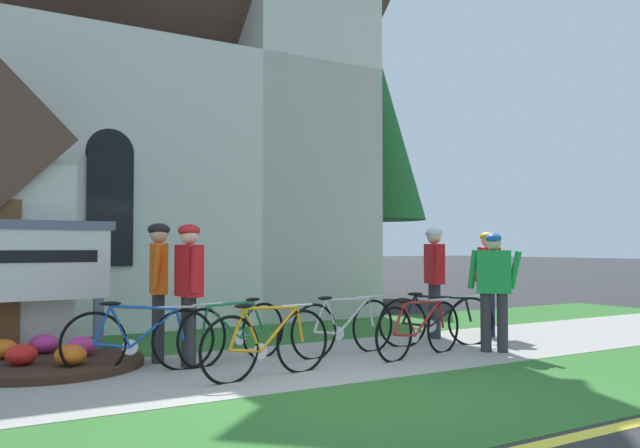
% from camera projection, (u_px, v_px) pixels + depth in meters
% --- Properties ---
extents(ground, '(140.00, 140.00, 0.00)m').
position_uv_depth(ground, '(208.00, 345.00, 9.81)').
color(ground, '#2B2B2D').
extents(sidewalk_slab, '(32.00, 2.79, 0.01)m').
position_uv_depth(sidewalk_slab, '(190.00, 374.00, 7.54)').
color(sidewalk_slab, '#99968E').
rests_on(sidewalk_slab, ground).
extents(grass_verge, '(32.00, 2.37, 0.01)m').
position_uv_depth(grass_verge, '(301.00, 427.00, 5.33)').
color(grass_verge, '#2D6628').
rests_on(grass_verge, ground).
extents(church_lawn, '(24.00, 2.46, 0.01)m').
position_uv_depth(church_lawn, '(128.00, 345.00, 9.78)').
color(church_lawn, '#2D6628').
rests_on(church_lawn, ground).
extents(church_building, '(11.82, 11.29, 12.88)m').
position_uv_depth(church_building, '(79.00, 98.00, 14.92)').
color(church_building, silver).
rests_on(church_building, ground).
extents(church_sign, '(1.91, 0.22, 1.82)m').
position_uv_depth(church_sign, '(40.00, 267.00, 8.47)').
color(church_sign, slate).
rests_on(church_sign, ground).
extents(flower_bed, '(2.30, 2.30, 0.34)m').
position_uv_depth(flower_bed, '(46.00, 361.00, 7.95)').
color(flower_bed, '#382319').
rests_on(flower_bed, ground).
extents(bicycle_silver, '(1.73, 0.44, 0.86)m').
position_uv_depth(bicycle_silver, '(139.00, 340.00, 7.67)').
color(bicycle_silver, black).
rests_on(bicycle_silver, ground).
extents(bicycle_blue, '(1.70, 0.53, 0.82)m').
position_uv_depth(bicycle_blue, '(234.00, 332.00, 8.34)').
color(bicycle_blue, black).
rests_on(bicycle_blue, ground).
extents(bicycle_green, '(1.76, 0.43, 0.81)m').
position_uv_depth(bicycle_green, '(419.00, 329.00, 8.75)').
color(bicycle_green, black).
rests_on(bicycle_green, ground).
extents(bicycle_white, '(1.78, 0.23, 0.83)m').
position_uv_depth(bicycle_white, '(344.00, 327.00, 8.89)').
color(bicycle_white, black).
rests_on(bicycle_white, ground).
extents(bicycle_red, '(1.70, 0.67, 0.82)m').
position_uv_depth(bicycle_red, '(437.00, 320.00, 9.72)').
color(bicycle_red, black).
rests_on(bicycle_red, ground).
extents(bicycle_orange, '(1.74, 0.29, 0.87)m').
position_uv_depth(bicycle_orange, '(267.00, 343.00, 7.37)').
color(bicycle_orange, black).
rests_on(bicycle_orange, ground).
extents(cyclist_in_white_jersey, '(0.47, 0.65, 1.66)m').
position_uv_depth(cyclist_in_white_jersey, '(494.00, 283.00, 9.14)').
color(cyclist_in_white_jersey, '#2D2D33').
rests_on(cyclist_in_white_jersey, ground).
extents(cyclist_in_yellow_jersey, '(0.33, 0.79, 1.77)m').
position_uv_depth(cyclist_in_yellow_jersey, '(158.00, 280.00, 8.34)').
color(cyclist_in_yellow_jersey, '#2D2D33').
rests_on(cyclist_in_yellow_jersey, ground).
extents(cyclist_in_red_jersey, '(0.28, 0.77, 1.75)m').
position_uv_depth(cyclist_in_red_jersey, '(189.00, 282.00, 8.00)').
color(cyclist_in_red_jersey, '#2D2D33').
rests_on(cyclist_in_red_jersey, ground).
extents(cyclist_in_blue_jersey, '(0.64, 0.39, 1.71)m').
position_uv_depth(cyclist_in_blue_jersey, '(488.00, 275.00, 10.63)').
color(cyclist_in_blue_jersey, '#191E38').
rests_on(cyclist_in_blue_jersey, ground).
extents(cyclist_in_green_jersey, '(0.40, 0.68, 1.77)m').
position_uv_depth(cyclist_in_green_jersey, '(434.00, 273.00, 10.54)').
color(cyclist_in_green_jersey, '#2D2D33').
rests_on(cyclist_in_green_jersey, ground).
extents(roadside_conifer, '(3.27, 3.27, 8.11)m').
position_uv_depth(roadside_conifer, '(368.00, 118.00, 18.66)').
color(roadside_conifer, '#4C3823').
rests_on(roadside_conifer, ground).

